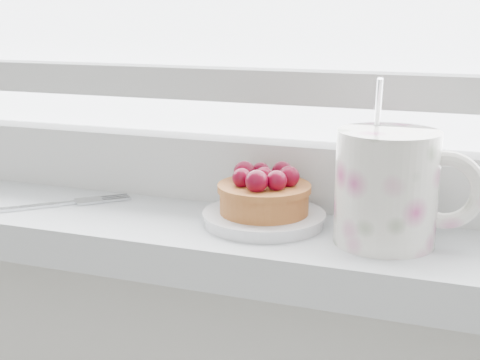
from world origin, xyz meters
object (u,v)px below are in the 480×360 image
at_px(saucer, 264,218).
at_px(raspberry_tart, 264,192).
at_px(floral_mug, 390,185).
at_px(fork, 43,206).

xyz_separation_m(saucer, raspberry_tart, (0.00, -0.00, 0.03)).
bearing_deg(saucer, floral_mug, -6.17).
height_order(raspberry_tart, fork, raspberry_tart).
relative_size(saucer, raspberry_tart, 1.33).
xyz_separation_m(floral_mug, fork, (-0.37, -0.02, -0.05)).
height_order(raspberry_tart, floral_mug, floral_mug).
relative_size(saucer, fork, 0.82).
height_order(saucer, fork, saucer).
bearing_deg(raspberry_tart, floral_mug, -6.15).
distance_m(raspberry_tart, fork, 0.25).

